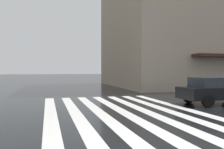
{
  "coord_description": "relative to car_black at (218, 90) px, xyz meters",
  "views": [
    {
      "loc": [
        -5.42,
        2.81,
        1.78
      ],
      "look_at": [
        8.12,
        -0.77,
        1.54
      ],
      "focal_mm": 39.22,
      "sensor_mm": 36.0,
      "label": 1
    }
  ],
  "objects": [
    {
      "name": "ground_plane",
      "position": [
        -5.5,
        5.82,
        -0.76
      ],
      "size": [
        220.0,
        220.0,
        0.0
      ],
      "primitive_type": "plane",
      "color": "black"
    },
    {
      "name": "zebra_crossing",
      "position": [
        -1.5,
        5.51,
        -0.75
      ],
      "size": [
        13.0,
        6.5,
        0.01
      ],
      "color": "silver",
      "rests_on": "ground_plane"
    },
    {
      "name": "car_black",
      "position": [
        0.0,
        0.0,
        0.0
      ],
      "size": [
        1.85,
        4.1,
        1.41
      ],
      "color": "black",
      "rests_on": "ground_plane"
    }
  ]
}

